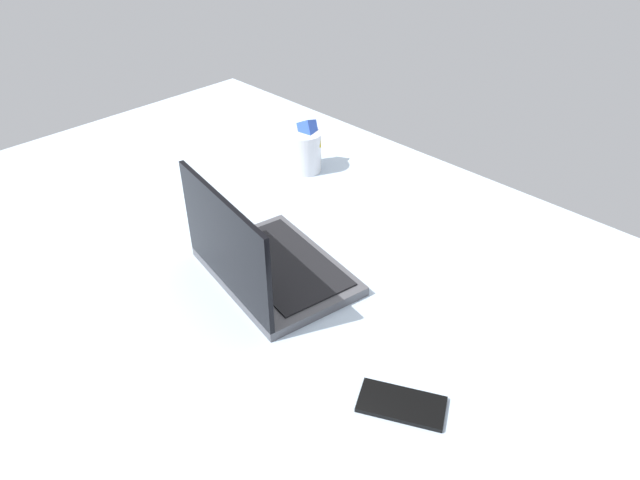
# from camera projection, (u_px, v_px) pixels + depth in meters

# --- Properties ---
(bed_mattress) EXTENTS (1.80, 1.40, 0.18)m
(bed_mattress) POSITION_uv_depth(u_px,v_px,m) (239.00, 289.00, 1.32)
(bed_mattress) COLOR silver
(bed_mattress) RESTS_ON ground
(laptop) EXTENTS (0.36, 0.28, 0.23)m
(laptop) POSITION_uv_depth(u_px,v_px,m) (263.00, 262.00, 1.18)
(laptop) COLOR #4C4C51
(laptop) RESTS_ON bed_mattress
(snack_cup) EXTENTS (0.09, 0.09, 0.15)m
(snack_cup) POSITION_uv_depth(u_px,v_px,m) (305.00, 150.00, 1.56)
(snack_cup) COLOR silver
(snack_cup) RESTS_ON bed_mattress
(cell_phone) EXTENTS (0.16, 0.13, 0.01)m
(cell_phone) POSITION_uv_depth(u_px,v_px,m) (402.00, 404.00, 0.93)
(cell_phone) COLOR black
(cell_phone) RESTS_ON bed_mattress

